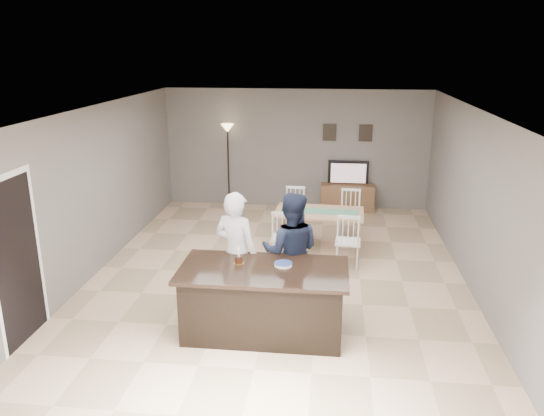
# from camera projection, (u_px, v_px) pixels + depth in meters

# --- Properties ---
(floor) EXTENTS (8.00, 8.00, 0.00)m
(floor) POSITION_uv_depth(u_px,v_px,m) (278.00, 275.00, 8.70)
(floor) COLOR #D3AB87
(floor) RESTS_ON ground
(room_shell) EXTENTS (8.00, 8.00, 8.00)m
(room_shell) POSITION_uv_depth(u_px,v_px,m) (278.00, 176.00, 8.21)
(room_shell) COLOR slate
(room_shell) RESTS_ON floor
(kitchen_island) EXTENTS (2.15, 1.10, 0.90)m
(kitchen_island) POSITION_uv_depth(u_px,v_px,m) (264.00, 300.00, 6.85)
(kitchen_island) COLOR black
(kitchen_island) RESTS_ON floor
(tv_console) EXTENTS (1.20, 0.40, 0.60)m
(tv_console) POSITION_uv_depth(u_px,v_px,m) (347.00, 198.00, 12.06)
(tv_console) COLOR brown
(tv_console) RESTS_ON floor
(television) EXTENTS (0.91, 0.12, 0.53)m
(television) POSITION_uv_depth(u_px,v_px,m) (348.00, 173.00, 11.96)
(television) COLOR black
(television) RESTS_ON tv_console
(tv_screen_glow) EXTENTS (0.78, 0.00, 0.78)m
(tv_screen_glow) POSITION_uv_depth(u_px,v_px,m) (348.00, 173.00, 11.88)
(tv_screen_glow) COLOR orange
(tv_screen_glow) RESTS_ON tv_console
(picture_frames) EXTENTS (1.10, 0.02, 0.38)m
(picture_frames) POSITION_uv_depth(u_px,v_px,m) (348.00, 133.00, 11.83)
(picture_frames) COLOR black
(picture_frames) RESTS_ON room_shell
(doorway) EXTENTS (0.00, 2.10, 2.65)m
(doorway) POSITION_uv_depth(u_px,v_px,m) (16.00, 247.00, 6.47)
(doorway) COLOR black
(doorway) RESTS_ON floor
(woman) EXTENTS (0.74, 0.61, 1.75)m
(woman) POSITION_uv_depth(u_px,v_px,m) (236.00, 253.00, 7.30)
(woman) COLOR silver
(woman) RESTS_ON floor
(man) EXTENTS (0.84, 0.65, 1.71)m
(man) POSITION_uv_depth(u_px,v_px,m) (291.00, 252.00, 7.39)
(man) COLOR #161D32
(man) RESTS_ON floor
(birthday_cake) EXTENTS (0.14, 0.14, 0.21)m
(birthday_cake) POSITION_uv_depth(u_px,v_px,m) (239.00, 260.00, 6.87)
(birthday_cake) COLOR gold
(birthday_cake) RESTS_ON kitchen_island
(plate_stack) EXTENTS (0.24, 0.24, 0.04)m
(plate_stack) POSITION_uv_depth(u_px,v_px,m) (283.00, 264.00, 6.81)
(plate_stack) COLOR white
(plate_stack) RESTS_ON kitchen_island
(dining_table) EXTENTS (1.63, 1.86, 0.96)m
(dining_table) POSITION_uv_depth(u_px,v_px,m) (319.00, 218.00, 9.61)
(dining_table) COLOR #A37E58
(dining_table) RESTS_ON floor
(floor_lamp) EXTENTS (0.29, 0.29, 1.93)m
(floor_lamp) POSITION_uv_depth(u_px,v_px,m) (228.00, 143.00, 12.03)
(floor_lamp) COLOR black
(floor_lamp) RESTS_ON floor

